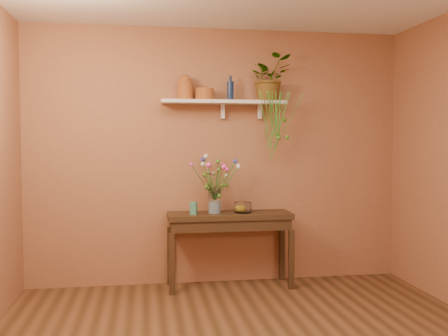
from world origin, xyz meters
The scene contains 13 objects.
room centered at (0.00, 0.00, 1.35)m, with size 4.04×4.04×2.70m.
sideboard centered at (0.10, 1.78, 0.66)m, with size 1.27×0.41×0.77m.
wall_shelf centered at (0.06, 1.87, 1.92)m, with size 1.30×0.24×0.19m.
terracotta_jug centered at (-0.35, 1.87, 2.06)m, with size 0.19×0.19×0.26m.
terracotta_pot centered at (-0.15, 1.89, 2.00)m, with size 0.20×0.20×0.12m, color #9A5328.
blue_bottle centered at (0.12, 1.88, 2.04)m, with size 0.08×0.08×0.26m.
spider_plant centered at (0.54, 1.90, 2.18)m, with size 0.43×0.38×0.48m, color #43741F.
plant_fronds centered at (0.60, 1.74, 1.69)m, with size 0.49×0.33×0.70m.
glass_vase centered at (-0.06, 1.77, 0.89)m, with size 0.13×0.13×0.27m.
bouquet centered at (-0.05, 1.74, 1.20)m, with size 0.54×0.42×0.47m.
glass_bowl centered at (0.23, 1.77, 0.82)m, with size 0.18×0.18×0.11m.
lemon centered at (0.22, 1.79, 0.82)m, with size 0.08×0.08×0.08m, color yellow.
carton centered at (-0.29, 1.72, 0.84)m, with size 0.06×0.05×0.13m, color #256C7D.
Camera 1 is at (-0.77, -3.34, 1.51)m, focal length 40.56 mm.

